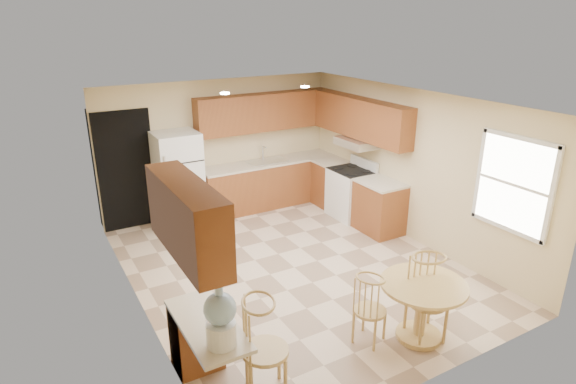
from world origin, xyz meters
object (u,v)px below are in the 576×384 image
chair_desk (270,345)px  water_crock (221,319)px  chair_table_a (375,306)px  chair_table_b (435,295)px  refrigerator (179,180)px  stove (351,193)px  dining_table (422,302)px

chair_desk → water_crock: bearing=-81.2°
chair_table_a → chair_table_b: chair_table_b is taller
chair_table_b → water_crock: water_crock is taller
refrigerator → stove: bearing=-23.0°
stove → chair_table_a: bearing=-123.0°
stove → water_crock: size_ratio=1.78×
water_crock → stove: bearing=39.7°
dining_table → chair_desk: 1.97m
dining_table → refrigerator: bearing=106.6°
stove → chair_table_b: (-1.46, -3.48, 0.16)m
refrigerator → water_crock: 4.60m
dining_table → chair_desk: (-1.96, 0.02, 0.17)m
water_crock → chair_desk: bearing=-9.6°
refrigerator → stove: 3.15m
refrigerator → chair_table_a: bearing=-79.5°
dining_table → chair_table_b: chair_table_b is taller
stove → chair_table_b: stove is taller
dining_table → water_crock: 2.48m
stove → water_crock: 5.13m
refrigerator → dining_table: 4.78m
chair_desk → water_crock: water_crock is taller
dining_table → chair_table_a: (-0.55, 0.17, 0.04)m
stove → chair_table_b: size_ratio=1.06×
refrigerator → dining_table: bearing=-73.4°
refrigerator → chair_desk: size_ratio=1.61×
chair_table_a → chair_desk: size_ratio=0.81×
refrigerator → water_crock: refrigerator is taller
chair_table_b → water_crock: 2.51m
refrigerator → water_crock: size_ratio=2.78×
stove → chair_table_b: bearing=-112.8°
chair_table_b → chair_desk: 2.02m
refrigerator → chair_desk: refrigerator is taller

